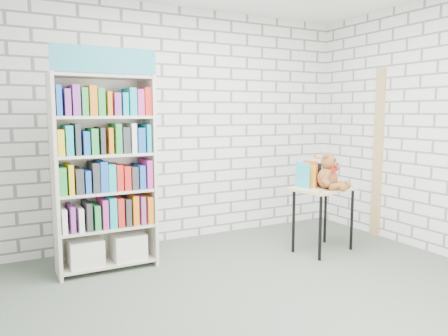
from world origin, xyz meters
name	(u,v)px	position (x,y,z in m)	size (l,w,h in m)	color
ground	(274,296)	(0.00, 0.00, 0.00)	(4.50, 4.50, 0.00)	#485346
room_shell	(277,84)	(0.00, 0.00, 1.78)	(4.52, 4.02, 2.81)	silver
bookshelf	(104,172)	(-1.09, 1.36, 0.98)	(0.96, 0.37, 2.15)	beige
display_table	(324,196)	(1.20, 0.77, 0.63)	(0.76, 0.60, 0.73)	#D5B87F
table_books	(316,173)	(1.18, 0.87, 0.88)	(0.51, 0.30, 0.28)	#29A2B4
teddy_bear	(330,174)	(1.18, 0.65, 0.89)	(0.38, 0.37, 0.40)	brown
door_trim	(378,153)	(2.23, 0.95, 1.05)	(0.05, 0.12, 2.10)	tan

